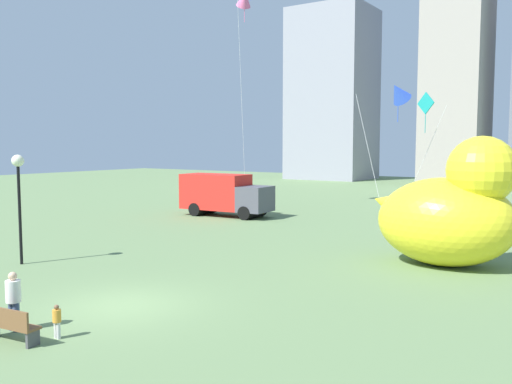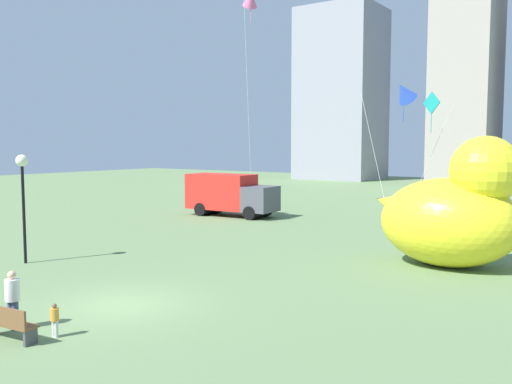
{
  "view_description": "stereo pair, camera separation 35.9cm",
  "coord_description": "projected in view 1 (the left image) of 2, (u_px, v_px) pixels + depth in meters",
  "views": [
    {
      "loc": [
        12.32,
        -11.09,
        4.87
      ],
      "look_at": [
        2.41,
        3.77,
        3.31
      ],
      "focal_mm": 38.06,
      "sensor_mm": 36.0,
      "label": 1
    },
    {
      "loc": [
        12.62,
        -10.89,
        4.87
      ],
      "look_at": [
        2.41,
        3.77,
        3.31
      ],
      "focal_mm": 38.06,
      "sensor_mm": 36.0,
      "label": 2
    }
  ],
  "objects": [
    {
      "name": "park_bench",
      "position": [
        9.0,
        324.0,
        13.32
      ],
      "size": [
        1.64,
        0.65,
        0.9
      ],
      "color": "brown",
      "rests_on": "ground"
    },
    {
      "name": "city_skyline",
      "position": [
        454.0,
        59.0,
        66.22
      ],
      "size": [
        41.26,
        12.91,
        38.18
      ],
      "color": "gray",
      "rests_on": "ground"
    },
    {
      "name": "lamppost",
      "position": [
        18.0,
        179.0,
        21.86
      ],
      "size": [
        0.49,
        0.49,
        4.48
      ],
      "color": "black",
      "rests_on": "ground"
    },
    {
      "name": "kite_teal",
      "position": [
        426.0,
        108.0,
        31.34
      ],
      "size": [
        2.58,
        2.17,
        7.9
      ],
      "color": "silver",
      "rests_on": "ground"
    },
    {
      "name": "ground_plane",
      "position": [
        121.0,
        306.0,
        16.43
      ],
      "size": [
        140.0,
        140.0,
        0.0
      ],
      "primitive_type": "plane",
      "color": "#637F51"
    },
    {
      "name": "kite_blue",
      "position": [
        398.0,
        93.0,
        31.16
      ],
      "size": [
        3.25,
        3.38,
        8.66
      ],
      "color": "silver",
      "rests_on": "ground"
    },
    {
      "name": "person_adult",
      "position": [
        13.0,
        298.0,
        14.16
      ],
      "size": [
        0.38,
        0.38,
        1.57
      ],
      "color": "#38476B",
      "rests_on": "ground"
    },
    {
      "name": "box_truck",
      "position": [
        224.0,
        195.0,
        37.07
      ],
      "size": [
        6.49,
        2.71,
        2.85
      ],
      "color": "red",
      "rests_on": "ground"
    },
    {
      "name": "giant_inflatable_duck",
      "position": [
        451.0,
        211.0,
        21.64
      ],
      "size": [
        6.3,
        4.04,
        5.22
      ],
      "color": "yellow",
      "rests_on": "ground"
    },
    {
      "name": "person_child",
      "position": [
        57.0,
        320.0,
        13.61
      ],
      "size": [
        0.21,
        0.21,
        0.87
      ],
      "color": "silver",
      "rests_on": "ground"
    }
  ]
}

